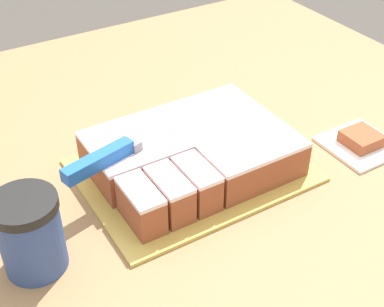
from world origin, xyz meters
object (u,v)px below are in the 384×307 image
at_px(cake_board, 192,170).
at_px(knife, 116,152).
at_px(cake, 193,152).
at_px(coffee_cup, 30,234).
at_px(brownie, 361,138).

relative_size(cake_board, knife, 1.22).
distance_m(cake, coffee_cup, 0.30).
bearing_deg(cake_board, cake, 34.85).
xyz_separation_m(cake_board, brownie, (0.30, -0.09, 0.01)).
bearing_deg(cake_board, brownie, -17.56).
bearing_deg(brownie, cake, 161.88).
height_order(cake, brownie, cake).
relative_size(cake_board, cake, 1.17).
xyz_separation_m(cake_board, knife, (-0.13, 0.02, 0.08)).
bearing_deg(brownie, cake_board, 162.44).
distance_m(knife, coffee_cup, 0.18).
bearing_deg(coffee_cup, knife, 26.55).
bearing_deg(brownie, knife, 165.53).
bearing_deg(knife, coffee_cup, -167.28).
height_order(cake_board, coffee_cup, coffee_cup).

